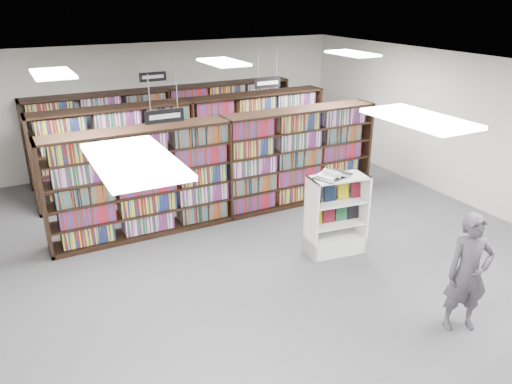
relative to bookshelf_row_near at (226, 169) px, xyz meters
name	(u,v)px	position (x,y,z in m)	size (l,w,h in m)	color
floor	(274,258)	(0.00, -2.00, -1.05)	(12.00, 12.00, 0.00)	#4A494E
ceiling	(276,75)	(0.00, -2.00, 2.15)	(10.00, 12.00, 0.10)	white
wall_back	(163,105)	(0.00, 4.00, 0.55)	(10.00, 0.10, 3.20)	silver
wall_right	(484,135)	(5.00, -2.00, 0.55)	(0.10, 12.00, 3.20)	silver
bookshelf_row_near	(226,169)	(0.00, 0.00, 0.00)	(7.00, 0.60, 2.10)	black
bookshelf_row_mid	(191,144)	(0.00, 2.00, 0.00)	(7.00, 0.60, 2.10)	black
bookshelf_row_far	(168,128)	(0.00, 3.70, 0.00)	(7.00, 0.60, 2.10)	black
aisle_sign_left	(165,115)	(-1.50, -1.00, 1.48)	(0.65, 0.02, 0.80)	#B2B2B7
aisle_sign_right	(267,82)	(1.50, 1.00, 1.48)	(0.65, 0.02, 0.80)	#B2B2B7
aisle_sign_center	(153,76)	(-0.50, 3.00, 1.48)	(0.65, 0.02, 0.80)	#B2B2B7
troffer_front_left	(134,161)	(-3.00, -5.00, 2.11)	(0.60, 1.20, 0.04)	white
troffer_front_center	(419,119)	(0.00, -5.00, 2.11)	(0.60, 1.20, 0.04)	white
troffer_back_left	(53,74)	(-3.00, 0.00, 2.11)	(0.60, 1.20, 0.04)	white
troffer_back_center	(223,62)	(0.00, 0.00, 2.11)	(0.60, 1.20, 0.04)	white
troffer_back_right	(352,54)	(3.00, 0.00, 2.11)	(0.60, 1.20, 0.04)	white
endcap_display	(335,226)	(1.10, -2.25, -0.57)	(1.09, 0.65, 1.44)	white
open_book	(333,175)	(1.01, -2.23, 0.42)	(0.75, 0.58, 0.13)	black
shopper	(468,273)	(1.37, -4.90, -0.19)	(0.63, 0.41, 1.72)	#524D58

